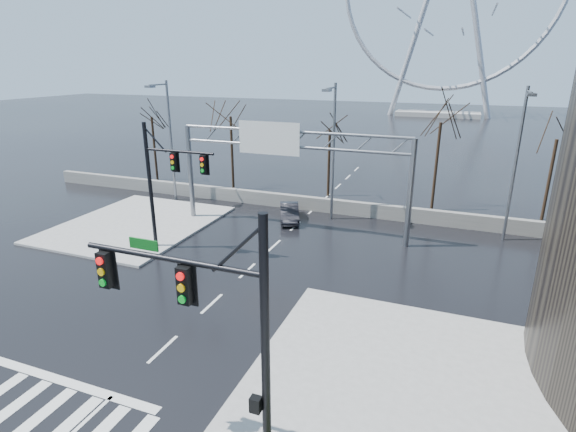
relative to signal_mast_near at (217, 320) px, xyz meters
The scene contains 16 objects.
ground 8.15m from the signal_mast_near, 141.85° to the left, with size 260.00×260.00×0.00m, color black.
sidewalk_right_ext 9.12m from the signal_mast_near, 51.18° to the left, with size 12.00×10.00×0.15m, color gray.
sidewalk_far 23.25m from the signal_mast_near, 135.18° to the left, with size 10.00×12.00×0.15m, color gray.
barrier_wall 24.96m from the signal_mast_near, 102.07° to the left, with size 52.00×0.50×1.10m, color slate.
signal_mast_near is the anchor object (origin of this frame).
signal_mast_far 17.03m from the signal_mast_near, 130.26° to the left, with size 4.72×0.41×8.00m.
sign_gantry 19.79m from the signal_mast_near, 106.19° to the left, with size 16.36×0.40×7.60m.
streetlight_left 28.07m from the signal_mast_near, 127.67° to the left, with size 0.50×2.55×10.00m.
streetlight_mid 22.44m from the signal_mast_near, 98.05° to the left, with size 0.50×2.55×10.00m.
streetlight_right 23.92m from the signal_mast_near, 68.25° to the left, with size 0.50×2.55×10.00m.
tree_far_left 36.36m from the signal_mast_near, 129.53° to the left, with size 3.50×3.50×7.00m.
tree_left 30.98m from the signal_mast_near, 117.18° to the left, with size 3.75×3.75×7.50m.
tree_center 29.00m from the signal_mast_near, 100.21° to the left, with size 3.25×3.25×6.50m.
tree_right 27.84m from the signal_mast_near, 82.02° to the left, with size 3.90×3.90×7.80m.
tree_far_right 30.45m from the signal_mast_near, 67.07° to the left, with size 3.40×3.40×6.80m.
car 22.28m from the signal_mast_near, 105.90° to the left, with size 1.36×3.89×1.28m, color black.
Camera 1 is at (10.56, -12.94, 11.26)m, focal length 28.00 mm.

